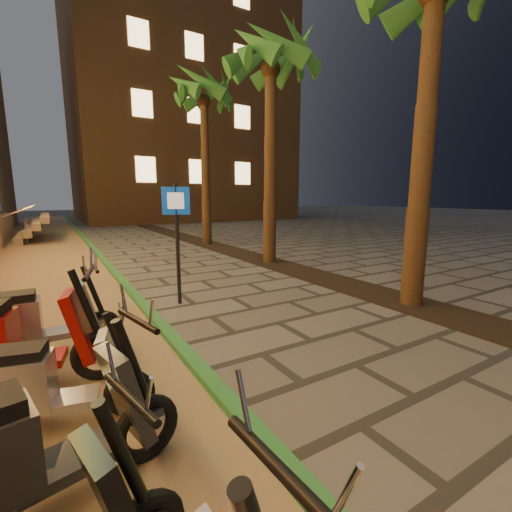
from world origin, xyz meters
TOP-DOWN VIEW (x-y plane):
  - ground at (0.00, 0.00)m, footprint 120.00×120.00m
  - parking_strip at (-2.60, 10.00)m, footprint 3.40×60.00m
  - green_curb at (-0.90, 10.00)m, footprint 0.18×60.00m
  - planting_strip at (3.60, 5.00)m, footprint 1.20×40.00m
  - apartment_block at (9.00, 32.00)m, footprint 18.00×16.06m
  - palm_c at (3.60, 7.00)m, footprint 2.97×3.02m
  - palm_d at (3.60, 12.00)m, footprint 2.97×3.02m
  - pedestrian_sign at (-0.23, 4.35)m, footprint 0.49×0.19m
  - scooter_6 at (-2.55, 0.40)m, footprint 1.72×0.80m
  - scooter_7 at (-2.44, 1.38)m, footprint 1.48×0.70m
  - scooter_8 at (-2.78, 2.27)m, footprint 1.85×0.85m
  - scooter_9 at (-2.56, 3.04)m, footprint 1.65×0.58m

SIDE VIEW (x-z plane):
  - ground at x=0.00m, z-range 0.00..0.00m
  - parking_strip at x=-2.60m, z-range 0.00..0.01m
  - planting_strip at x=3.60m, z-range 0.00..0.02m
  - green_curb at x=-0.90m, z-range 0.00..0.10m
  - scooter_7 at x=-2.44m, z-range -0.07..0.98m
  - scooter_9 at x=-2.56m, z-range -0.08..1.09m
  - scooter_6 at x=-2.55m, z-range -0.08..1.13m
  - scooter_8 at x=-2.78m, z-range -0.09..1.21m
  - pedestrian_sign at x=-0.23m, z-range 0.34..2.64m
  - palm_c at x=3.60m, z-range 2.27..9.18m
  - palm_d at x=3.60m, z-range 2.36..9.53m
  - apartment_block at x=9.00m, z-range 0.00..25.00m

